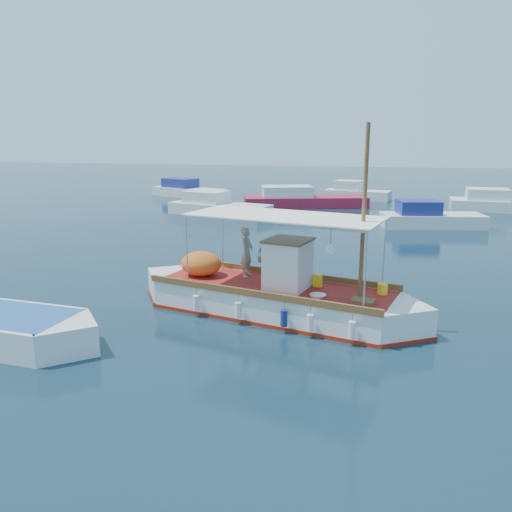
# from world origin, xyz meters

# --- Properties ---
(ground) EXTENTS (160.00, 160.00, 0.00)m
(ground) POSITION_xyz_m (0.00, 0.00, 0.00)
(ground) COLOR black
(ground) RESTS_ON ground
(fishing_caique) EXTENTS (9.21, 4.14, 5.78)m
(fishing_caique) POSITION_xyz_m (-0.23, -0.35, 0.51)
(fishing_caique) COLOR white
(fishing_caique) RESTS_ON ground
(bg_boat_nw) EXTENTS (7.48, 4.21, 1.80)m
(bg_boat_nw) POSITION_xyz_m (-7.78, 18.17, 0.49)
(bg_boat_nw) COLOR silver
(bg_boat_nw) RESTS_ON ground
(bg_boat_n) EXTENTS (9.74, 5.39, 1.80)m
(bg_boat_n) POSITION_xyz_m (-2.71, 23.58, 0.49)
(bg_boat_n) COLOR #A11A32
(bg_boat_n) RESTS_ON ground
(bg_boat_ne) EXTENTS (6.17, 3.29, 1.80)m
(bg_boat_ne) POSITION_xyz_m (5.96, 16.32, 0.49)
(bg_boat_ne) COLOR silver
(bg_boat_ne) RESTS_ON ground
(bg_boat_e) EXTENTS (7.27, 3.12, 1.80)m
(bg_boat_e) POSITION_xyz_m (11.60, 24.58, 0.49)
(bg_boat_e) COLOR silver
(bg_boat_e) RESTS_ON ground
(bg_boat_far_w) EXTENTS (7.66, 5.12, 1.80)m
(bg_boat_far_w) POSITION_xyz_m (-13.67, 27.94, 0.49)
(bg_boat_far_w) COLOR silver
(bg_boat_far_w) RESTS_ON ground
(bg_boat_far_n) EXTENTS (5.76, 3.14, 1.80)m
(bg_boat_far_n) POSITION_xyz_m (1.20, 29.29, 0.49)
(bg_boat_far_n) COLOR silver
(bg_boat_far_n) RESTS_ON ground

